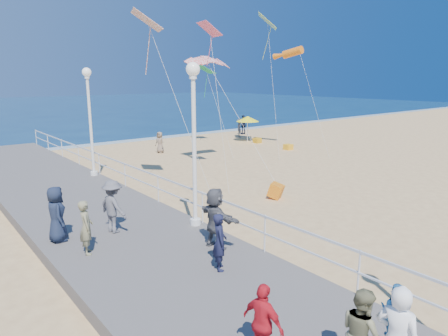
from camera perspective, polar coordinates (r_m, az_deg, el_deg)
ground at (r=17.20m, az=10.77°, el=-5.19°), size 160.00×160.00×0.00m
surf_line at (r=33.86m, az=-16.62°, el=3.39°), size 160.00×1.20×0.04m
boardwalk at (r=12.71m, az=-12.20°, el=-10.90°), size 5.00×44.00×0.40m
railing at (r=13.52m, az=-3.10°, el=-4.41°), size 0.05×42.00×0.55m
lamp_post_mid at (r=12.85m, az=-4.32°, el=5.67°), size 0.44×0.44×5.32m
lamp_post_far at (r=20.86m, az=-18.66°, el=7.77°), size 0.44×0.44×5.32m
toddler_held at (r=7.09m, az=23.21°, el=-18.23°), size 0.43×0.50×0.92m
spectator_0 at (r=10.35m, az=-0.61°, el=-10.50°), size 0.59×0.66×1.51m
spectator_1 at (r=7.38m, az=19.04°, el=-21.37°), size 0.85×0.93×1.56m
spectator_2 at (r=13.18m, az=-15.56°, el=-5.32°), size 0.87×1.22×1.71m
spectator_3 at (r=7.36m, az=5.62°, el=-21.25°), size 0.45×0.89×1.46m
spectator_4 at (r=13.03m, az=-22.81°, el=-6.10°), size 0.62×0.88×1.70m
spectator_5 at (r=11.56m, az=-1.25°, el=-7.17°), size 0.57×1.68×1.80m
spectator_6 at (r=11.86m, az=-19.09°, el=-8.00°), size 0.51×0.65×1.55m
beach_walker_a at (r=36.11m, az=2.28°, el=5.77°), size 1.18×1.23×1.68m
beach_walker_b at (r=37.91m, az=2.81°, el=6.21°), size 1.14×0.64×1.83m
beach_walker_c at (r=28.75m, az=-9.15°, el=3.64°), size 0.68×0.85×1.51m
box_kite at (r=17.81m, az=7.42°, el=-3.44°), size 0.81×0.88×0.74m
beach_umbrella at (r=33.37m, az=3.40°, el=7.02°), size 1.90×1.90×2.14m
beach_chair_left at (r=30.14m, az=9.16°, el=2.98°), size 0.55×0.55×0.40m
beach_chair_right at (r=33.00m, az=4.76°, el=3.95°), size 0.55×0.55×0.40m
kite_parafoil at (r=23.77m, az=-2.25°, el=15.25°), size 2.83×0.94×0.65m
kite_windsock at (r=29.88m, az=9.80°, el=15.97°), size 0.99×2.59×1.06m
kite_diamond_pink at (r=20.86m, az=-2.08°, el=19.23°), size 1.13×1.29×0.67m
kite_diamond_multi at (r=29.57m, az=6.21°, el=20.10°), size 2.05×2.06×1.07m
kite_diamond_green at (r=31.42m, az=-2.65°, el=13.89°), size 1.46×1.56×0.61m
kite_diamond_redwhite at (r=18.25m, az=-10.99°, el=19.99°), size 1.63×1.75×0.80m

